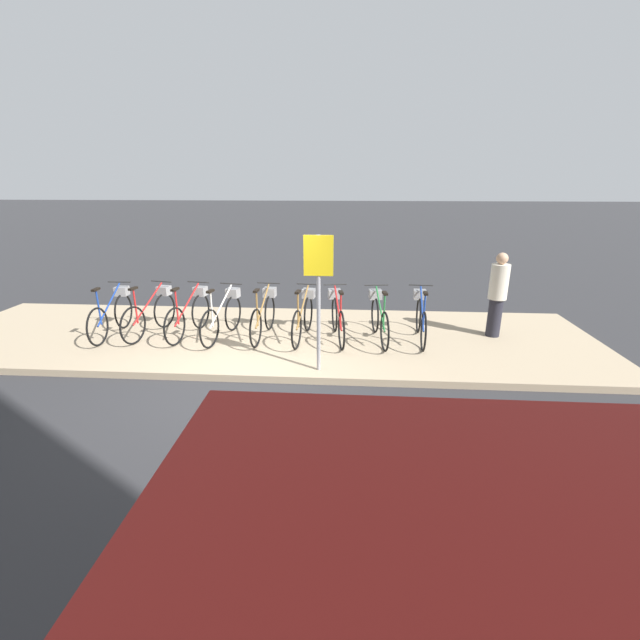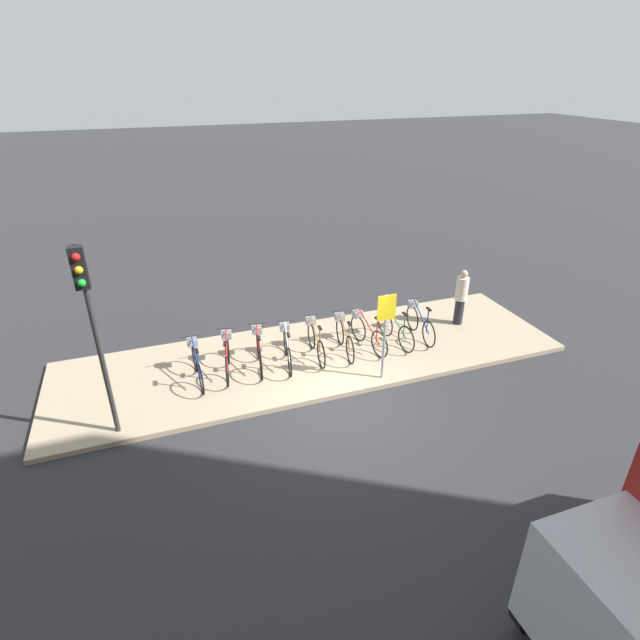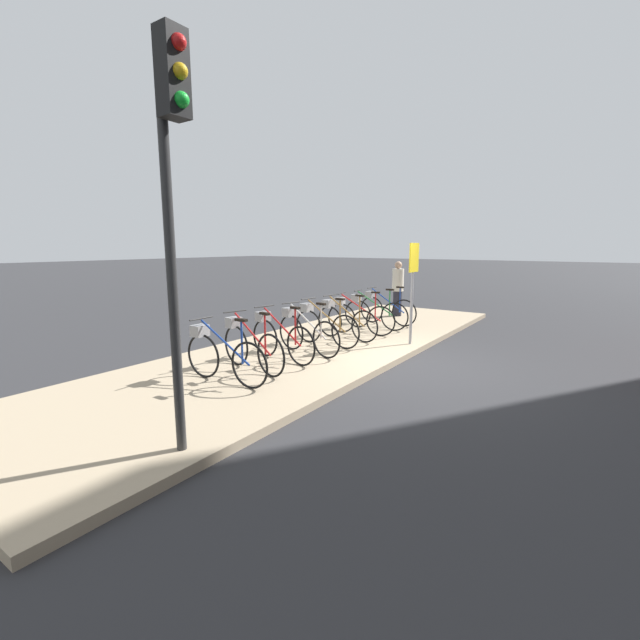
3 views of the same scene
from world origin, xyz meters
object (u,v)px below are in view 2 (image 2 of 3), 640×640
parked_bicycle_5 (344,335)px  traffic_light (89,307)px  parked_bicycle_7 (394,327)px  parked_bicycle_0 (197,363)px  parked_bicycle_4 (315,340)px  parked_bicycle_3 (287,347)px  sign_post (385,323)px  parked_bicycle_1 (227,355)px  parked_bicycle_8 (419,321)px  pedestrian (461,296)px  parked_bicycle_2 (259,350)px  parked_bicycle_6 (367,331)px

parked_bicycle_5 → traffic_light: bearing=-164.7°
parked_bicycle_5 → parked_bicycle_7: same height
parked_bicycle_0 → parked_bicycle_4: (2.96, 0.11, 0.00)m
parked_bicycle_3 → sign_post: (1.92, -1.41, 1.01)m
parked_bicycle_1 → parked_bicycle_8: 5.20m
parked_bicycle_5 → pedestrian: (3.67, 0.35, 0.40)m
parked_bicycle_2 → sign_post: bearing=-29.8°
parked_bicycle_0 → sign_post: sign_post is taller
parked_bicycle_7 → parked_bicycle_0: bearing=-179.0°
parked_bicycle_0 → parked_bicycle_3: size_ratio=1.01×
parked_bicycle_5 → parked_bicycle_8: same height
traffic_light → parked_bicycle_5: bearing=15.3°
parked_bicycle_4 → parked_bicycle_6: 1.41m
parked_bicycle_4 → parked_bicycle_1: bearing=-179.9°
parked_bicycle_6 → pedestrian: bearing=6.5°
sign_post → parked_bicycle_2: bearing=150.2°
parked_bicycle_7 → parked_bicycle_5: bearing=-179.5°
parked_bicycle_2 → sign_post: size_ratio=0.78×
parked_bicycle_5 → sign_post: (0.39, -1.46, 1.01)m
parked_bicycle_0 → parked_bicycle_1: size_ratio=1.01×
parked_bicycle_3 → traffic_light: traffic_light is taller
parked_bicycle_3 → parked_bicycle_6: same height
parked_bicycle_8 → parked_bicycle_1: bearing=-179.7°
pedestrian → parked_bicycle_6: bearing=-173.5°
parked_bicycle_6 → parked_bicycle_1: bearing=179.6°
parked_bicycle_3 → parked_bicycle_0: bearing=-179.6°
parked_bicycle_1 → traffic_light: 3.79m
parked_bicycle_7 → parked_bicycle_3: bearing=-178.7°
parked_bicycle_6 → traffic_light: (-6.14, -1.51, 2.37)m
parked_bicycle_0 → traffic_light: (-1.78, -1.43, 2.37)m
parked_bicycle_4 → parked_bicycle_7: same height
parked_bicycle_2 → parked_bicycle_5: 2.22m
traffic_light → pedestrian: bearing=11.5°
parked_bicycle_5 → parked_bicycle_0: bearing=-178.9°
parked_bicycle_6 → parked_bicycle_2: bearing=179.6°
parked_bicycle_4 → parked_bicycle_7: bearing=-0.6°
parked_bicycle_7 → parked_bicycle_8: bearing=3.5°
traffic_light → sign_post: 6.05m
parked_bicycle_0 → parked_bicycle_6: size_ratio=1.01×
parked_bicycle_0 → pedestrian: pedestrian is taller
parked_bicycle_6 → traffic_light: 6.76m
parked_bicycle_8 → traffic_light: size_ratio=0.43×
parked_bicycle_2 → parked_bicycle_8: same height
parked_bicycle_4 → traffic_light: (-4.73, -1.54, 2.37)m
parked_bicycle_1 → parked_bicycle_2: (0.77, -0.00, 0.00)m
parked_bicycle_2 → pedestrian: size_ratio=1.03×
sign_post → traffic_light: bearing=-179.6°
parked_bicycle_2 → parked_bicycle_3: same height
parked_bicycle_4 → pedestrian: 4.47m
parked_bicycle_0 → parked_bicycle_7: bearing=1.0°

